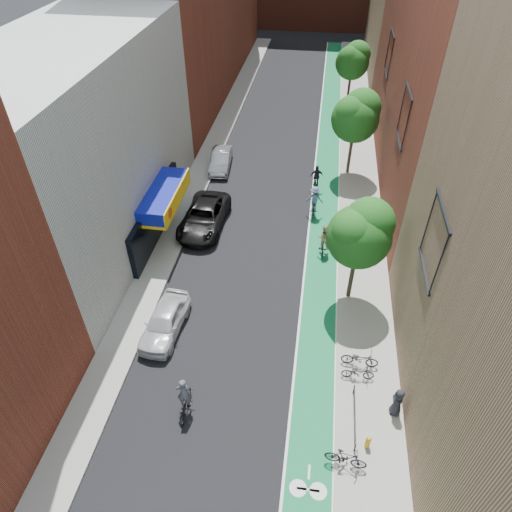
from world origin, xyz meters
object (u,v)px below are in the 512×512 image
at_px(parked_car_black, 204,217).
at_px(cyclist_lead, 185,401).
at_px(parked_car_white, 165,321).
at_px(pedestrian, 397,402).
at_px(fire_hydrant, 368,442).
at_px(cyclist_lane_far, 314,203).
at_px(cyclist_lane_mid, 316,181).
at_px(parked_car_silver, 221,160).
at_px(cyclist_lane_near, 323,242).

distance_m(parked_car_black, cyclist_lead, 13.94).
bearing_deg(parked_car_white, pedestrian, -11.71).
relative_size(pedestrian, fire_hydrant, 2.41).
bearing_deg(cyclist_lane_far, cyclist_lane_mid, -89.01).
distance_m(parked_car_silver, cyclist_lane_mid, 8.11).
bearing_deg(cyclist_lane_near, pedestrian, 107.20).
height_order(cyclist_lane_near, fire_hydrant, cyclist_lane_near).
distance_m(cyclist_lead, cyclist_lane_far, 16.97).
bearing_deg(parked_car_white, cyclist_lane_near, 47.88).
height_order(parked_car_white, cyclist_lane_near, cyclist_lane_near).
relative_size(parked_car_silver, pedestrian, 2.68).
bearing_deg(cyclist_lead, parked_car_black, -83.07).
bearing_deg(cyclist_lane_mid, parked_car_white, 54.70).
xyz_separation_m(parked_car_white, cyclist_lead, (2.29, -4.40, 0.00)).
bearing_deg(cyclist_lane_near, cyclist_lane_far, -80.36).
height_order(parked_car_silver, fire_hydrant, parked_car_silver).
distance_m(parked_car_black, cyclist_lane_far, 7.70).
bearing_deg(cyclist_lead, pedestrian, -175.53).
xyz_separation_m(cyclist_lane_near, cyclist_lane_mid, (-0.79, 7.33, -0.05)).
xyz_separation_m(parked_car_silver, fire_hydrant, (10.94, -22.25, -0.20)).
relative_size(parked_car_black, fire_hydrant, 8.68).
xyz_separation_m(parked_car_black, cyclist_lane_far, (7.28, 2.52, 0.18)).
distance_m(parked_car_white, cyclist_lane_near, 11.08).
relative_size(cyclist_lane_mid, fire_hydrant, 3.09).
bearing_deg(cyclist_lane_far, cyclist_lead, 74.30).
xyz_separation_m(cyclist_lane_mid, cyclist_lane_far, (0.00, -3.21, 0.18)).
distance_m(parked_car_silver, cyclist_lead, 21.87).
bearing_deg(parked_car_black, cyclist_lane_near, -8.91).
bearing_deg(parked_car_white, cyclist_lead, -58.86).
xyz_separation_m(cyclist_lane_mid, pedestrian, (4.40, -18.24, 0.14)).
xyz_separation_m(cyclist_lead, cyclist_lane_near, (5.66, 12.12, 0.13)).
xyz_separation_m(cyclist_lane_far, fire_hydrant, (3.14, -16.83, -0.48)).
xyz_separation_m(cyclist_lead, pedestrian, (9.27, 1.21, 0.21)).
relative_size(cyclist_lane_near, pedestrian, 1.29).
distance_m(cyclist_lane_mid, fire_hydrant, 20.28).
xyz_separation_m(parked_car_silver, cyclist_lane_mid, (7.80, -2.22, 0.10)).
relative_size(parked_car_silver, cyclist_lead, 1.94).
distance_m(parked_car_black, parked_car_silver, 7.96).
bearing_deg(pedestrian, cyclist_lane_far, -161.52).
height_order(parked_car_black, cyclist_lead, cyclist_lead).
xyz_separation_m(parked_car_white, parked_car_silver, (-0.64, 17.28, -0.03)).
height_order(parked_car_white, parked_car_silver, parked_car_white).
xyz_separation_m(parked_car_black, cyclist_lane_near, (8.06, -1.60, 0.06)).
bearing_deg(parked_car_silver, fire_hydrant, -68.60).
relative_size(cyclist_lead, cyclist_lane_mid, 1.07).
bearing_deg(cyclist_lead, parked_car_white, -65.54).
relative_size(parked_car_white, pedestrian, 2.70).
xyz_separation_m(cyclist_lane_near, cyclist_lane_far, (-0.79, 4.13, 0.12)).
relative_size(cyclist_lead, cyclist_lane_near, 1.07).
height_order(parked_car_silver, pedestrian, pedestrian).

